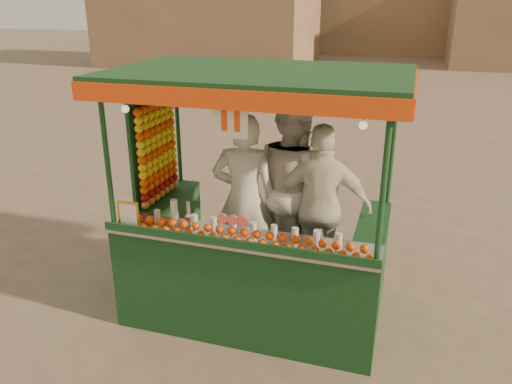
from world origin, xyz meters
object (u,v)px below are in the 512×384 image
(vendor_middle, at_px, (294,187))
(vendor_right, at_px, (321,207))
(juice_cart, at_px, (249,242))
(vendor_left, at_px, (244,199))

(vendor_middle, distance_m, vendor_right, 0.40)
(juice_cart, relative_size, vendor_middle, 1.43)
(juice_cart, xyz_separation_m, vendor_left, (-0.11, 0.19, 0.38))
(juice_cart, height_order, vendor_middle, juice_cart)
(juice_cart, distance_m, vendor_right, 0.81)
(vendor_middle, bearing_deg, vendor_right, -164.40)
(vendor_middle, xyz_separation_m, vendor_right, (0.33, -0.20, -0.11))
(juice_cart, distance_m, vendor_middle, 0.75)
(vendor_right, bearing_deg, juice_cart, 17.16)
(vendor_middle, bearing_deg, juice_cart, 103.32)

